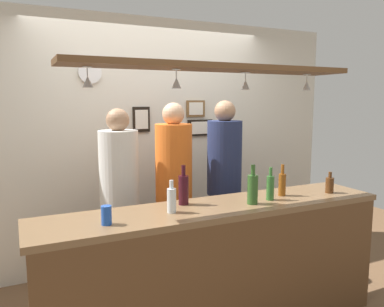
% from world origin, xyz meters
% --- Properties ---
extents(ground_plane, '(8.00, 8.00, 0.00)m').
position_xyz_m(ground_plane, '(0.00, 0.00, 0.00)').
color(ground_plane, brown).
extents(back_wall, '(4.40, 0.06, 2.60)m').
position_xyz_m(back_wall, '(0.00, 1.10, 1.30)').
color(back_wall, silver).
rests_on(back_wall, ground_plane).
extents(bar_counter, '(2.70, 0.55, 0.98)m').
position_xyz_m(bar_counter, '(0.00, -0.50, 0.66)').
color(bar_counter, brown).
rests_on(bar_counter, ground_plane).
extents(overhead_glass_rack, '(2.20, 0.36, 0.04)m').
position_xyz_m(overhead_glass_rack, '(0.00, -0.30, 1.99)').
color(overhead_glass_rack, brown).
extents(hanging_wineglass_far_left, '(0.07, 0.07, 0.13)m').
position_xyz_m(hanging_wineglass_far_left, '(-0.89, -0.23, 1.88)').
color(hanging_wineglass_far_left, silver).
rests_on(hanging_wineglass_far_left, overhead_glass_rack).
extents(hanging_wineglass_left, '(0.07, 0.07, 0.13)m').
position_xyz_m(hanging_wineglass_left, '(-0.30, -0.29, 1.88)').
color(hanging_wineglass_left, silver).
rests_on(hanging_wineglass_left, overhead_glass_rack).
extents(hanging_wineglass_center_left, '(0.07, 0.07, 0.13)m').
position_xyz_m(hanging_wineglass_center_left, '(0.30, -0.24, 1.88)').
color(hanging_wineglass_center_left, silver).
rests_on(hanging_wineglass_center_left, overhead_glass_rack).
extents(hanging_wineglass_center, '(0.07, 0.07, 0.13)m').
position_xyz_m(hanging_wineglass_center, '(0.86, -0.28, 1.88)').
color(hanging_wineglass_center, silver).
rests_on(hanging_wineglass_center, overhead_glass_rack).
extents(person_left_white_patterned_shirt, '(0.34, 0.34, 1.69)m').
position_xyz_m(person_left_white_patterned_shirt, '(-0.54, 0.45, 1.02)').
color(person_left_white_patterned_shirt, '#2D334C').
rests_on(person_left_white_patterned_shirt, ground_plane).
extents(person_middle_orange_shirt, '(0.34, 0.34, 1.73)m').
position_xyz_m(person_middle_orange_shirt, '(-0.02, 0.45, 1.05)').
color(person_middle_orange_shirt, '#2D334C').
rests_on(person_middle_orange_shirt, ground_plane).
extents(person_right_navy_shirt, '(0.34, 0.34, 1.75)m').
position_xyz_m(person_right_navy_shirt, '(0.51, 0.45, 1.06)').
color(person_right_navy_shirt, '#2D334C').
rests_on(person_right_navy_shirt, ground_plane).
extents(bottle_beer_amber_tall, '(0.06, 0.06, 0.26)m').
position_xyz_m(bottle_beer_amber_tall, '(0.62, -0.31, 1.08)').
color(bottle_beer_amber_tall, brown).
rests_on(bottle_beer_amber_tall, bar_counter).
extents(bottle_soda_clear, '(0.06, 0.06, 0.23)m').
position_xyz_m(bottle_soda_clear, '(-0.38, -0.37, 1.07)').
color(bottle_soda_clear, silver).
rests_on(bottle_soda_clear, bar_counter).
extents(bottle_champagne_green, '(0.08, 0.08, 0.30)m').
position_xyz_m(bottle_champagne_green, '(0.26, -0.42, 1.09)').
color(bottle_champagne_green, '#2D5623').
rests_on(bottle_champagne_green, bar_counter).
extents(bottle_beer_brown_stubby, '(0.07, 0.07, 0.18)m').
position_xyz_m(bottle_beer_brown_stubby, '(1.05, -0.41, 1.05)').
color(bottle_beer_brown_stubby, '#512D14').
rests_on(bottle_beer_brown_stubby, bar_counter).
extents(bottle_beer_green_import, '(0.06, 0.06, 0.26)m').
position_xyz_m(bottle_beer_green_import, '(0.45, -0.38, 1.08)').
color(bottle_beer_green_import, '#336B2D').
rests_on(bottle_beer_green_import, bar_counter).
extents(bottle_wine_dark_red, '(0.08, 0.08, 0.30)m').
position_xyz_m(bottle_wine_dark_red, '(-0.22, -0.21, 1.09)').
color(bottle_wine_dark_red, '#380F19').
rests_on(bottle_wine_dark_red, bar_counter).
extents(drink_can, '(0.07, 0.07, 0.12)m').
position_xyz_m(drink_can, '(-0.85, -0.44, 1.04)').
color(drink_can, '#1E4CB2').
rests_on(drink_can, bar_counter).
extents(picture_frame_crest, '(0.18, 0.02, 0.26)m').
position_xyz_m(picture_frame_crest, '(-0.13, 1.06, 1.55)').
color(picture_frame_crest, black).
rests_on(picture_frame_crest, back_wall).
extents(picture_frame_upper_small, '(0.22, 0.02, 0.18)m').
position_xyz_m(picture_frame_upper_small, '(0.49, 1.06, 1.66)').
color(picture_frame_upper_small, brown).
rests_on(picture_frame_upper_small, back_wall).
extents(picture_frame_lower_pair, '(0.30, 0.02, 0.18)m').
position_xyz_m(picture_frame_lower_pair, '(0.55, 1.06, 1.45)').
color(picture_frame_lower_pair, black).
rests_on(picture_frame_lower_pair, back_wall).
extents(wall_clock, '(0.22, 0.03, 0.22)m').
position_xyz_m(wall_clock, '(-0.64, 1.05, 2.02)').
color(wall_clock, white).
rests_on(wall_clock, back_wall).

